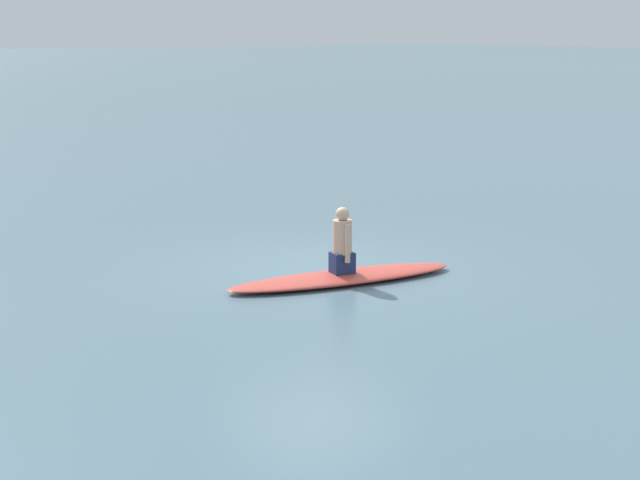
{
  "coord_description": "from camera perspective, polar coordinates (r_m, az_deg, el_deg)",
  "views": [
    {
      "loc": [
        8.45,
        10.42,
        3.36
      ],
      "look_at": [
        0.48,
        0.72,
        0.6
      ],
      "focal_mm": 52.96,
      "sensor_mm": 36.0,
      "label": 1
    }
  ],
  "objects": [
    {
      "name": "ground_plane",
      "position": [
        13.83,
        -0.37,
        -1.68
      ],
      "size": [
        400.0,
        400.0,
        0.0
      ],
      "primitive_type": "plane",
      "color": "slate"
    },
    {
      "name": "person_paddler",
      "position": [
        12.92,
        1.36,
        -0.2
      ],
      "size": [
        0.35,
        0.4,
        0.92
      ],
      "rotation": [
        0.0,
        0.0,
        -0.25
      ],
      "color": "navy",
      "rests_on": "surfboard"
    },
    {
      "name": "surfboard",
      "position": [
        13.04,
        1.34,
        -2.26
      ],
      "size": [
        3.45,
        1.57,
        0.13
      ],
      "primitive_type": "ellipsoid",
      "rotation": [
        0.0,
        0.0,
        -0.25
      ],
      "color": "#D84C3F",
      "rests_on": "ground"
    }
  ]
}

